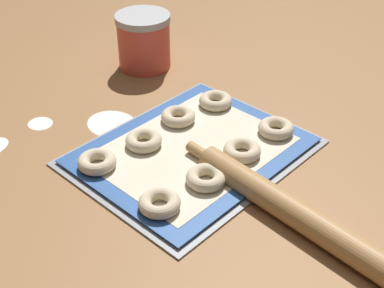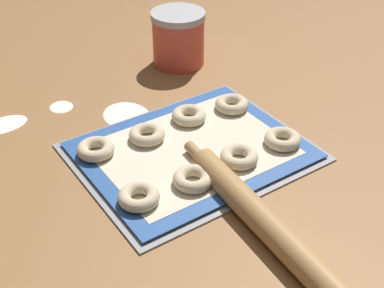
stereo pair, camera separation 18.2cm
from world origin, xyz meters
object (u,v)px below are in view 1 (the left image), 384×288
Objects in this scene: baking_tray at (192,152)px; bagel_front_far_left at (160,203)px; bagel_front_mid_left at (206,178)px; bagel_back_far_left at (97,162)px; bagel_back_mid_right at (178,117)px; bagel_front_far_right at (276,128)px; flour_canister at (144,41)px; bagel_front_mid_right at (242,150)px; bagel_back_far_right at (215,101)px; rolling_pin at (290,210)px; bagel_back_mid_left at (144,141)px.

bagel_front_far_left reaches higher than baking_tray.
bagel_front_far_left is 0.10m from bagel_front_mid_left.
bagel_back_far_left is 1.00× the size of bagel_back_mid_right.
bagel_front_mid_left reaches higher than baking_tray.
flour_canister is at bearing 85.31° from bagel_front_far_right.
bagel_front_mid_right is at bearing -90.89° from bagel_back_mid_right.
flour_canister reaches higher than bagel_front_mid_right.
bagel_back_far_right is 0.53× the size of flour_canister.
flour_canister reaches higher than bagel_back_mid_right.
bagel_front_far_left is at bearing 178.26° from bagel_front_mid_right.
rolling_pin is (-0.18, -0.32, 0.00)m from bagel_back_far_right.
bagel_back_far_right reaches higher than baking_tray.
bagel_front_far_right is 0.20m from bagel_back_mid_right.
flour_canister is at bearing 60.81° from baking_tray.
baking_tray is 0.18m from bagel_front_far_right.
bagel_back_far_right is at bearing 56.63° from bagel_front_mid_right.
bagel_back_mid_left is at bearing 126.14° from baking_tray.
bagel_front_far_right is at bearing -1.05° from bagel_front_mid_right.
bagel_back_mid_right reaches higher than baking_tray.
bagel_front_mid_right is (0.05, -0.08, 0.02)m from baking_tray.
bagel_back_mid_left reaches higher than baking_tray.
rolling_pin is (0.13, -0.33, 0.00)m from bagel_back_far_left.
bagel_back_mid_right is (0.11, 0.01, 0.00)m from bagel_back_mid_left.
rolling_pin is (0.03, -0.32, 0.00)m from bagel_back_mid_left.
flour_canister is at bearing 49.94° from bagel_front_far_left.
bagel_back_mid_right is at bearing 76.78° from rolling_pin.
rolling_pin reaches higher than bagel_back_far_right.
bagel_back_mid_right is 0.29m from flour_canister.
bagel_back_far_left is 0.31m from bagel_back_far_right.
bagel_front_mid_left is 0.16m from bagel_back_mid_left.
bagel_front_mid_left is 0.11m from bagel_front_mid_right.
bagel_back_mid_left is at bearing 55.57° from bagel_front_far_left.
bagel_front_mid_right is 1.00× the size of bagel_back_mid_left.
bagel_front_mid_left is 1.00× the size of bagel_front_mid_right.
bagel_front_mid_left is 0.21m from bagel_back_mid_right.
bagel_front_far_left is 1.00× the size of bagel_front_mid_left.
flour_canister is at bearing 59.91° from bagel_front_mid_left.
bagel_back_far_left is 0.53× the size of flour_canister.
bagel_back_mid_right is at bearing 37.82° from bagel_front_far_left.
bagel_back_far_left is 1.00× the size of bagel_back_mid_left.
rolling_pin is (0.03, -0.16, 0.00)m from bagel_front_mid_left.
bagel_front_mid_right is at bearing -108.35° from flour_canister.
bagel_back_mid_right is 0.34m from rolling_pin.
bagel_front_mid_left and bagel_back_mid_right have the same top height.
rolling_pin is at bearing -115.02° from bagel_front_mid_right.
baking_tray is 0.17m from bagel_back_far_right.
flour_canister is (0.14, 0.42, 0.04)m from bagel_front_mid_right.
baking_tray is 6.02× the size of bagel_back_mid_left.
bagel_back_far_left is at bearing 177.37° from bagel_back_far_right.
baking_tray is 0.18m from bagel_front_far_left.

